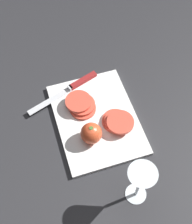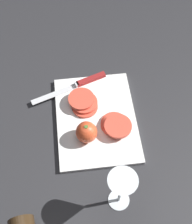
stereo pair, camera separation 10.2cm
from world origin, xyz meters
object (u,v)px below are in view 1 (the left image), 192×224
wine_glass (141,180)px  tomato_slice_stack_far (118,122)px  whole_tomato (91,133)px  knife (76,85)px  tomato_slice_stack_near (81,105)px

wine_glass → tomato_slice_stack_far: size_ratio=1.55×
wine_glass → whole_tomato: (0.21, 0.07, -0.07)m
whole_tomato → tomato_slice_stack_far: 0.10m
wine_glass → knife: (0.43, 0.06, -0.10)m
whole_tomato → tomato_slice_stack_far: (0.03, -0.10, -0.02)m
knife → whole_tomato: bearing=68.1°
whole_tomato → knife: bearing=-2.8°
knife → tomato_slice_stack_near: 0.09m
whole_tomato → tomato_slice_stack_near: size_ratio=0.64×
whole_tomato → knife: (0.22, -0.01, -0.03)m
wine_glass → tomato_slice_stack_near: size_ratio=1.55×
wine_glass → whole_tomato: wine_glass is taller
knife → tomato_slice_stack_near: bearing=64.9°
wine_glass → tomato_slice_stack_near: (0.34, 0.07, -0.09)m
tomato_slice_stack_near → tomato_slice_stack_far: bearing=-135.4°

